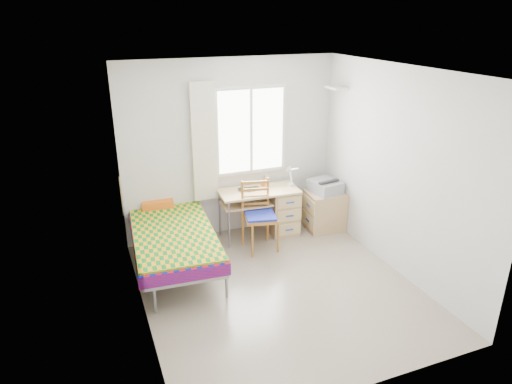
# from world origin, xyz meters

# --- Properties ---
(floor) EXTENTS (3.50, 3.50, 0.00)m
(floor) POSITION_xyz_m (0.00, 0.00, 0.00)
(floor) COLOR #BCAD93
(floor) RESTS_ON ground
(ceiling) EXTENTS (3.50, 3.50, 0.00)m
(ceiling) POSITION_xyz_m (0.00, 0.00, 2.60)
(ceiling) COLOR white
(ceiling) RESTS_ON wall_back
(wall_back) EXTENTS (3.20, 0.00, 3.20)m
(wall_back) POSITION_xyz_m (0.00, 1.75, 1.30)
(wall_back) COLOR silver
(wall_back) RESTS_ON ground
(wall_left) EXTENTS (0.00, 3.50, 3.50)m
(wall_left) POSITION_xyz_m (-1.60, 0.00, 1.30)
(wall_left) COLOR silver
(wall_left) RESTS_ON ground
(wall_right) EXTENTS (0.00, 3.50, 3.50)m
(wall_right) POSITION_xyz_m (1.60, 0.00, 1.30)
(wall_right) COLOR silver
(wall_right) RESTS_ON ground
(window) EXTENTS (1.10, 0.04, 1.30)m
(window) POSITION_xyz_m (0.30, 1.73, 1.55)
(window) COLOR white
(window) RESTS_ON wall_back
(curtain) EXTENTS (0.35, 0.05, 1.70)m
(curtain) POSITION_xyz_m (-0.42, 1.68, 1.45)
(curtain) COLOR beige
(curtain) RESTS_ON wall_back
(floating_shelf) EXTENTS (0.20, 0.32, 0.03)m
(floating_shelf) POSITION_xyz_m (1.49, 1.40, 2.15)
(floating_shelf) COLOR white
(floating_shelf) RESTS_ON wall_right
(bed) EXTENTS (1.17, 2.26, 0.95)m
(bed) POSITION_xyz_m (-1.07, 1.10, 0.46)
(bed) COLOR gray
(bed) RESTS_ON floor
(desk) EXTENTS (1.20, 0.61, 0.73)m
(desk) POSITION_xyz_m (0.61, 1.41, 0.40)
(desk) COLOR #D8BF71
(desk) RESTS_ON floor
(chair) EXTENTS (0.51, 0.51, 1.00)m
(chair) POSITION_xyz_m (0.17, 1.07, 0.56)
(chair) COLOR #A86620
(chair) RESTS_ON floor
(cabinet) EXTENTS (0.60, 0.54, 0.60)m
(cabinet) POSITION_xyz_m (1.34, 1.27, 0.30)
(cabinet) COLOR tan
(cabinet) RESTS_ON floor
(printer) EXTENTS (0.46, 0.51, 0.19)m
(printer) POSITION_xyz_m (1.33, 1.28, 0.70)
(printer) COLOR #93969B
(printer) RESTS_ON cabinet
(laptop) EXTENTS (0.33, 0.23, 0.03)m
(laptop) POSITION_xyz_m (0.17, 1.44, 0.74)
(laptop) COLOR black
(laptop) RESTS_ON desk
(pen_cup) EXTENTS (0.08, 0.08, 0.09)m
(pen_cup) POSITION_xyz_m (0.44, 1.58, 0.78)
(pen_cup) COLOR orange
(pen_cup) RESTS_ON desk
(task_lamp) EXTENTS (0.21, 0.31, 0.37)m
(task_lamp) POSITION_xyz_m (0.77, 1.32, 0.96)
(task_lamp) COLOR white
(task_lamp) RESTS_ON desk
(book) EXTENTS (0.17, 0.22, 0.02)m
(book) POSITION_xyz_m (0.07, 1.39, 0.59)
(book) COLOR gray
(book) RESTS_ON desk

